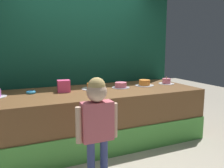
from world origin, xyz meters
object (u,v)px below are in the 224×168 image
Objects in this scene: cake_right at (144,83)px; cake_far_right at (166,82)px; pink_box at (64,86)px; donut at (31,92)px; cake_center at (121,85)px; cake_left at (92,87)px; child_figure at (97,118)px.

cake_right is 0.47m from cake_far_right.
pink_box reaches higher than donut.
cake_center is 0.94m from cake_far_right.
cake_right reaches higher than cake_center.
donut is at bearing 178.70° from cake_left.
child_figure reaches higher than cake_center.
child_figure reaches higher than cake_far_right.
pink_box is at bearing -174.49° from cake_left.
cake_left is at bearing 176.75° from cake_far_right.
child_figure is at bearing -87.03° from pink_box.
pink_box is 0.48m from cake_left.
donut is 0.48× the size of cake_far_right.
cake_far_right is at bearing -2.47° from donut.
cake_far_right reaches higher than cake_center.
cake_right is at bearing -4.84° from cake_left.
cake_left is (0.47, 0.05, -0.05)m from pink_box.
cake_center is (1.42, -0.12, 0.02)m from donut.
donut is at bearing 111.90° from child_figure.
cake_right is (1.35, 1.24, 0.10)m from child_figure.
cake_center is 0.47m from cake_right.
donut is 0.46× the size of cake_center.
cake_left is at bearing 168.45° from cake_center.
cake_right is at bearing 179.95° from cake_far_right.
cake_right is (1.42, -0.03, -0.05)m from pink_box.
cake_left is at bearing -1.30° from donut.
cake_left reaches higher than cake_right.
pink_box is 0.95m from cake_center.
child_figure is 6.52× the size of pink_box.
cake_right is at bearing -1.39° from pink_box.
cake_left is 1.42m from cake_far_right.
pink_box is at bearing 178.61° from cake_right.
cake_left is at bearing 175.16° from cake_right.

